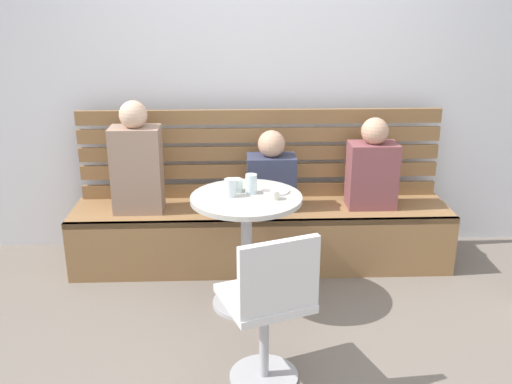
% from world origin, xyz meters
% --- Properties ---
extents(ground, '(8.00, 8.00, 0.00)m').
position_xyz_m(ground, '(0.00, 0.00, 0.00)').
color(ground, '#70665B').
extents(back_wall, '(5.20, 0.10, 2.90)m').
position_xyz_m(back_wall, '(0.00, 1.64, 1.45)').
color(back_wall, silver).
rests_on(back_wall, ground).
extents(booth_bench, '(2.70, 0.52, 0.44)m').
position_xyz_m(booth_bench, '(0.00, 1.20, 0.22)').
color(booth_bench, olive).
rests_on(booth_bench, ground).
extents(booth_backrest, '(2.65, 0.04, 0.66)m').
position_xyz_m(booth_backrest, '(0.00, 1.44, 0.78)').
color(booth_backrest, olive).
rests_on(booth_backrest, booth_bench).
extents(cafe_table, '(0.68, 0.68, 0.74)m').
position_xyz_m(cafe_table, '(-0.12, 0.62, 0.52)').
color(cafe_table, '#ADADB2').
rests_on(cafe_table, ground).
extents(white_chair, '(0.51, 0.51, 0.85)m').
position_xyz_m(white_chair, '(-0.03, -0.19, 0.46)').
color(white_chair, '#ADADB2').
rests_on(white_chair, ground).
extents(person_adult, '(0.34, 0.22, 0.78)m').
position_xyz_m(person_adult, '(-0.86, 1.18, 0.79)').
color(person_adult, '#9E7F6B').
rests_on(person_adult, booth_bench).
extents(person_child_left, '(0.34, 0.22, 0.57)m').
position_xyz_m(person_child_left, '(0.07, 1.20, 0.69)').
color(person_child_left, '#333851').
rests_on(person_child_left, booth_bench).
extents(person_child_middle, '(0.34, 0.22, 0.65)m').
position_xyz_m(person_child_middle, '(0.78, 1.20, 0.73)').
color(person_child_middle, brown).
rests_on(person_child_middle, booth_bench).
extents(cup_glass_tall, '(0.07, 0.07, 0.12)m').
position_xyz_m(cup_glass_tall, '(-0.09, 0.67, 0.80)').
color(cup_glass_tall, silver).
rests_on(cup_glass_tall, cafe_table).
extents(cup_espresso_small, '(0.06, 0.06, 0.05)m').
position_xyz_m(cup_espresso_small, '(0.05, 0.56, 0.77)').
color(cup_espresso_small, silver).
rests_on(cup_espresso_small, cafe_table).
extents(cup_glass_short, '(0.08, 0.08, 0.08)m').
position_xyz_m(cup_glass_short, '(-0.18, 0.70, 0.78)').
color(cup_glass_short, silver).
rests_on(cup_glass_short, cafe_table).
extents(cup_water_clear, '(0.07, 0.07, 0.11)m').
position_xyz_m(cup_water_clear, '(-0.22, 0.62, 0.80)').
color(cup_water_clear, white).
rests_on(cup_water_clear, cafe_table).
extents(plate_small, '(0.17, 0.17, 0.01)m').
position_xyz_m(plate_small, '(0.06, 0.69, 0.75)').
color(plate_small, white).
rests_on(plate_small, cafe_table).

